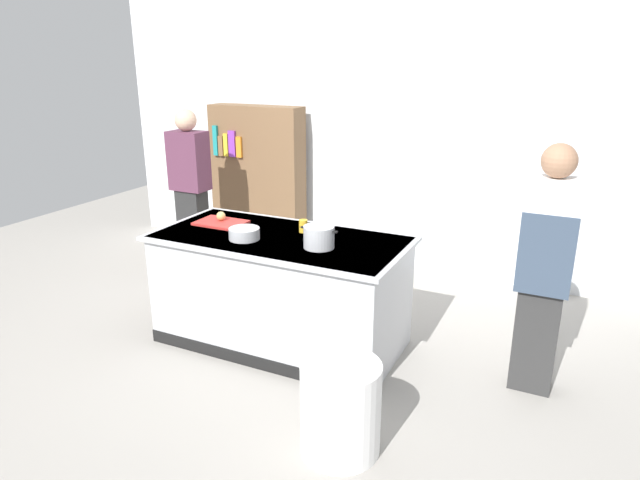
{
  "coord_description": "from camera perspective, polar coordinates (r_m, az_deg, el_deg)",
  "views": [
    {
      "loc": [
        2.07,
        -3.57,
        2.24
      ],
      "look_at": [
        0.25,
        0.2,
        0.85
      ],
      "focal_mm": 31.56,
      "sensor_mm": 36.0,
      "label": 1
    }
  ],
  "objects": [
    {
      "name": "juice_cup",
      "position": [
        4.43,
        -1.71,
        1.43
      ],
      "size": [
        0.07,
        0.07,
        0.1
      ],
      "primitive_type": "cylinder",
      "color": "yellow",
      "rests_on": "counter_island"
    },
    {
      "name": "cutting_board",
      "position": [
        4.72,
        -10.02,
        1.74
      ],
      "size": [
        0.4,
        0.28,
        0.02
      ],
      "primitive_type": "cube",
      "color": "red",
      "rests_on": "counter_island"
    },
    {
      "name": "bookshelf",
      "position": [
        6.5,
        -6.32,
        5.94
      ],
      "size": [
        1.1,
        0.31,
        1.7
      ],
      "color": "brown",
      "rests_on": "ground_plane"
    },
    {
      "name": "person_chef",
      "position": [
        3.99,
        21.86,
        -2.44
      ],
      "size": [
        0.38,
        0.25,
        1.72
      ],
      "rotation": [
        0.0,
        0.0,
        1.39
      ],
      "color": "#313131",
      "rests_on": "ground_plane"
    },
    {
      "name": "onion",
      "position": [
        4.74,
        -10.01,
        2.41
      ],
      "size": [
        0.08,
        0.08,
        0.08
      ],
      "primitive_type": "sphere",
      "color": "tan",
      "rests_on": "cutting_board"
    },
    {
      "name": "ground_plane",
      "position": [
        4.7,
        -3.87,
        -10.17
      ],
      "size": [
        10.0,
        10.0,
        0.0
      ],
      "primitive_type": "plane",
      "color": "#9E9991"
    },
    {
      "name": "mixing_bowl",
      "position": [
        4.3,
        -7.69,
        0.65
      ],
      "size": [
        0.24,
        0.24,
        0.09
      ],
      "primitive_type": "cylinder",
      "color": "#B7BABF",
      "rests_on": "counter_island"
    },
    {
      "name": "trash_bin",
      "position": [
        3.41,
        2.09,
        -16.66
      ],
      "size": [
        0.47,
        0.47,
        0.57
      ],
      "primitive_type": "cylinder",
      "color": "white",
      "rests_on": "ground_plane"
    },
    {
      "name": "back_wall",
      "position": [
        6.08,
        5.79,
        11.3
      ],
      "size": [
        6.4,
        0.12,
        3.0
      ],
      "primitive_type": "cube",
      "color": "silver",
      "rests_on": "ground_plane"
    },
    {
      "name": "stock_pot",
      "position": [
        4.06,
        -0.11,
        0.31
      ],
      "size": [
        0.29,
        0.23,
        0.16
      ],
      "color": "#B7BABF",
      "rests_on": "counter_island"
    },
    {
      "name": "person_guest",
      "position": [
        6.0,
        -12.98,
        5.11
      ],
      "size": [
        0.38,
        0.24,
        1.72
      ],
      "rotation": [
        0.0,
        0.0,
        -1.67
      ],
      "color": "#282828",
      "rests_on": "ground_plane"
    },
    {
      "name": "counter_island",
      "position": [
        4.49,
        -4.0,
        -4.95
      ],
      "size": [
        1.98,
        0.98,
        0.9
      ],
      "color": "#B7BABF",
      "rests_on": "ground_plane"
    }
  ]
}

